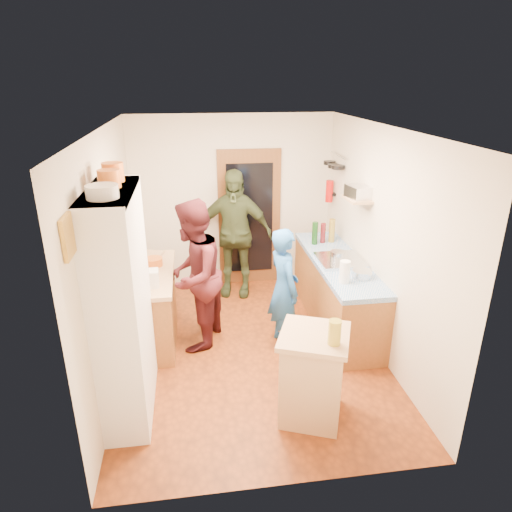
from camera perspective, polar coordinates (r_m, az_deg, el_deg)
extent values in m
cube|color=brown|center=(5.65, -0.66, -11.62)|extent=(3.00, 4.00, 0.02)
cube|color=silver|center=(4.75, -0.80, 15.84)|extent=(3.00, 4.00, 0.02)
cube|color=beige|center=(6.96, -2.93, 6.70)|extent=(3.00, 0.02, 2.60)
cube|color=beige|center=(3.28, 4.03, -11.49)|extent=(3.00, 0.02, 2.60)
cube|color=beige|center=(5.10, -17.80, -0.01)|extent=(0.02, 4.00, 2.60)
cube|color=beige|center=(5.45, 15.22, 1.68)|extent=(0.02, 4.00, 2.60)
cube|color=brown|center=(7.02, -0.82, 4.73)|extent=(0.95, 0.06, 2.10)
cube|color=black|center=(6.98, -0.79, 4.64)|extent=(0.70, 0.02, 1.70)
cube|color=white|center=(4.42, -16.32, -6.07)|extent=(0.40, 1.20, 2.20)
cube|color=white|center=(4.05, -17.91, 7.61)|extent=(0.40, 1.14, 0.04)
cylinder|color=white|center=(3.76, -18.68, 7.64)|extent=(0.25, 0.25, 0.10)
cylinder|color=orange|center=(4.11, -17.89, 9.19)|extent=(0.19, 0.19, 0.15)
cylinder|color=orange|center=(4.34, -17.45, 9.97)|extent=(0.19, 0.19, 0.17)
cube|color=#985829|center=(5.82, -13.16, -6.26)|extent=(0.60, 1.40, 0.85)
cube|color=tan|center=(5.62, -13.54, -2.20)|extent=(0.64, 1.44, 0.05)
cube|color=white|center=(5.20, -13.45, -2.77)|extent=(0.26, 0.18, 0.19)
cylinder|color=white|center=(5.50, -14.23, -1.57)|extent=(0.17, 0.17, 0.17)
cylinder|color=orange|center=(5.77, -12.67, -0.71)|extent=(0.26, 0.26, 0.10)
cube|color=tan|center=(6.14, -12.98, 0.29)|extent=(0.35, 0.29, 0.02)
cube|color=#985829|center=(6.11, 9.94, -4.63)|extent=(0.60, 2.20, 0.84)
cube|color=blue|center=(5.93, 10.22, -0.72)|extent=(0.62, 2.22, 0.06)
cube|color=silver|center=(5.85, 10.46, -0.53)|extent=(0.55, 0.58, 0.04)
cylinder|color=silver|center=(5.77, 10.15, 0.04)|extent=(0.18, 0.18, 0.12)
cylinder|color=#143F14|center=(6.37, 7.36, 2.84)|extent=(0.09, 0.09, 0.32)
cylinder|color=#591419|center=(6.45, 8.37, 2.87)|extent=(0.08, 0.08, 0.28)
cylinder|color=olive|center=(6.49, 9.46, 3.15)|extent=(0.09, 0.09, 0.33)
cylinder|color=white|center=(5.23, 11.02, -1.96)|extent=(0.12, 0.12, 0.26)
cylinder|color=silver|center=(5.44, 13.10, -2.19)|extent=(0.30, 0.30, 0.09)
cube|color=tan|center=(4.49, 7.05, -14.90)|extent=(0.71, 0.71, 0.86)
cube|color=tan|center=(4.23, 7.33, -9.94)|extent=(0.81, 0.81, 0.05)
cube|color=white|center=(4.28, 6.74, -9.41)|extent=(0.43, 0.39, 0.02)
cylinder|color=#AD9E2D|center=(4.05, 9.79, -9.38)|extent=(0.15, 0.15, 0.23)
cylinder|color=silver|center=(6.63, 10.32, 12.27)|extent=(0.02, 0.65, 0.02)
cylinder|color=black|center=(6.47, 10.21, 10.88)|extent=(0.18, 0.18, 0.05)
cylinder|color=black|center=(6.66, 9.66, 11.04)|extent=(0.16, 0.16, 0.05)
cylinder|color=black|center=(6.85, 9.16, 11.44)|extent=(0.17, 0.17, 0.05)
cube|color=tan|center=(5.68, 12.56, 6.95)|extent=(0.26, 0.42, 0.03)
cube|color=silver|center=(5.66, 12.64, 7.83)|extent=(0.27, 0.33, 0.15)
cube|color=black|center=(6.92, 9.62, 7.61)|extent=(0.06, 0.10, 0.04)
cylinder|color=red|center=(6.89, 9.16, 8.01)|extent=(0.11, 0.11, 0.32)
cube|color=gold|center=(3.42, -22.48, 2.23)|extent=(0.03, 0.25, 0.30)
imported|color=#2158A4|center=(5.42, 3.87, -4.07)|extent=(0.46, 0.61, 1.49)
imported|color=#401418|center=(5.41, -7.34, -2.32)|extent=(0.95, 1.06, 1.82)
imported|color=#313C21|center=(6.65, -2.66, 2.81)|extent=(1.19, 0.73, 1.89)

